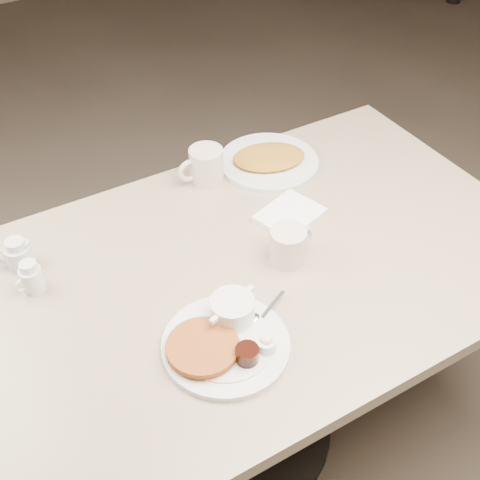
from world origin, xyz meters
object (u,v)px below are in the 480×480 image
main_plate (224,337)px  creamer_right (18,255)px  diner_table (244,312)px  hash_plate (269,160)px  coffee_mug_near (289,245)px  creamer_left (31,277)px  coffee_mug_far (205,166)px

main_plate → creamer_right: creamer_right is taller
diner_table → hash_plate: bearing=49.8°
diner_table → creamer_right: creamer_right is taller
hash_plate → main_plate: bearing=-130.4°
diner_table → coffee_mug_near: bearing=-16.7°
diner_table → creamer_left: (-0.46, 0.18, 0.21)m
creamer_left → creamer_right: same height
diner_table → creamer_left: creamer_left is taller
coffee_mug_near → coffee_mug_far: size_ratio=0.95×
main_plate → hash_plate: size_ratio=1.00×
coffee_mug_far → creamer_left: (-0.54, -0.17, -0.01)m
coffee_mug_near → creamer_left: (-0.57, 0.22, -0.01)m
diner_table → hash_plate: size_ratio=4.14×
creamer_right → main_plate: bearing=-55.8°
main_plate → creamer_left: creamer_left is taller
creamer_left → diner_table: bearing=-21.9°
coffee_mug_far → creamer_right: (-0.55, -0.08, -0.01)m
coffee_mug_near → hash_plate: bearing=64.4°
diner_table → coffee_mug_far: (0.08, 0.35, 0.22)m
creamer_left → hash_plate: size_ratio=0.22×
creamer_right → hash_plate: 0.75m
diner_table → main_plate: size_ratio=4.15×
coffee_mug_far → creamer_right: bearing=-171.7°
diner_table → main_plate: 0.31m
coffee_mug_far → hash_plate: coffee_mug_far is taller
main_plate → coffee_mug_far: coffee_mug_far is taller
diner_table → hash_plate: hash_plate is taller
creamer_right → hash_plate: creamer_right is taller
coffee_mug_near → coffee_mug_far: 0.39m
main_plate → coffee_mug_near: 0.30m
creamer_left → hash_plate: 0.75m
hash_plate → coffee_mug_near: bearing=-115.6°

